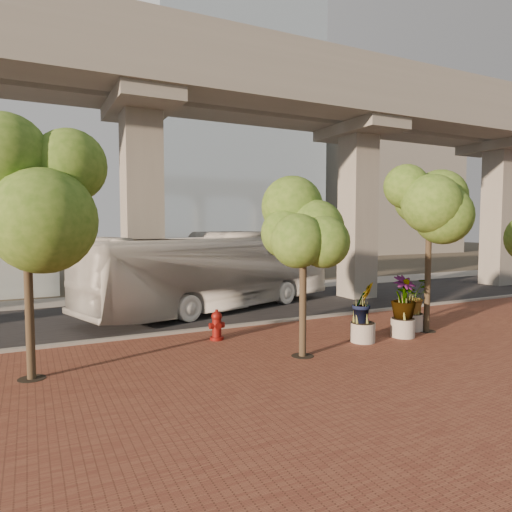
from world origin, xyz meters
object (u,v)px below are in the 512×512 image
transit_bus (215,272)px  fire_hydrant (217,325)px  planter_front (413,299)px  parked_car (508,267)px

transit_bus → fire_hydrant: bearing=140.8°
transit_bus → planter_front: size_ratio=6.62×
parked_car → planter_front: bearing=94.6°
transit_bus → planter_front: transit_bus is taller
transit_bus → parked_car: 25.47m
transit_bus → parked_car: (25.33, 2.43, -1.08)m
transit_bus → fire_hydrant: 6.02m
transit_bus → parked_car: bearing=-102.8°
parked_car → planter_front: 22.48m
parked_car → planter_front: (-20.16, -9.93, 0.50)m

